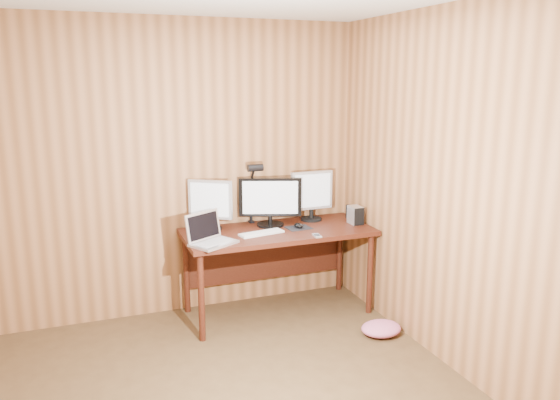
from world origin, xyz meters
TOP-DOWN VIEW (x-y plane):
  - room_shell at (0.00, 0.00)m, footprint 4.00×4.00m
  - desk at (0.93, 1.70)m, footprint 1.60×0.70m
  - monitor_center at (0.91, 1.78)m, footprint 0.52×0.24m
  - monitor_left at (0.40, 1.83)m, footprint 0.34×0.24m
  - monitor_right at (1.33, 1.83)m, footprint 0.40×0.19m
  - laptop at (0.29, 1.45)m, footprint 0.42×0.39m
  - keyboard at (0.76, 1.55)m, footprint 0.39×0.18m
  - mousepad at (1.11, 1.62)m, footprint 0.22×0.18m
  - mouse at (1.11, 1.62)m, footprint 0.08×0.12m
  - hard_drive at (1.64, 1.57)m, footprint 0.10×0.14m
  - phone at (1.16, 1.33)m, footprint 0.06×0.11m
  - speaker at (1.69, 1.79)m, footprint 0.05×0.05m
  - desk_lamp at (0.79, 1.87)m, footprint 0.13×0.19m
  - fabric_pile at (1.55, 0.93)m, footprint 0.33×0.27m

SIDE VIEW (x-z plane):
  - fabric_pile at x=1.55m, z-range 0.00..0.10m
  - desk at x=0.93m, z-range 0.25..1.00m
  - mousepad at x=1.11m, z-range 0.75..0.75m
  - phone at x=1.16m, z-range 0.75..0.76m
  - keyboard at x=0.76m, z-range 0.75..0.77m
  - mouse at x=1.11m, z-range 0.75..0.79m
  - speaker at x=1.69m, z-range 0.75..0.87m
  - laptop at x=0.29m, z-range 0.69..0.93m
  - hard_drive at x=1.64m, z-range 0.75..0.91m
  - monitor_center at x=0.91m, z-range 0.76..1.18m
  - monitor_left at x=0.40m, z-range 0.77..1.19m
  - monitor_right at x=1.33m, z-range 0.77..1.22m
  - desk_lamp at x=0.79m, z-range 0.82..1.40m
  - room_shell at x=0.00m, z-range -0.75..3.25m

